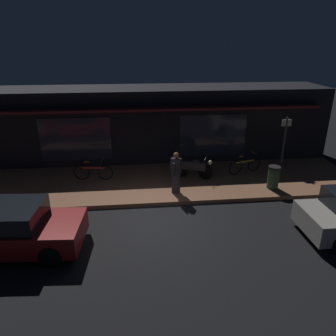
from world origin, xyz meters
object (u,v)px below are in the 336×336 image
Objects in this scene: motorcycle at (194,167)px; bicycle_parked at (245,165)px; sign_post at (284,140)px; parked_car_near at (8,229)px; person_bystander at (176,172)px; bicycle_extra at (93,172)px; trash_bin at (273,177)px.

motorcycle reaches higher than bicycle_parked.
sign_post is 0.57× the size of parked_car_near.
person_bystander is at bearing -157.96° from sign_post.
motorcycle is at bearing 34.87° from parked_car_near.
bicycle_parked is 2.20m from sign_post.
parked_car_near is (-5.23, -2.94, -0.32)m from person_bystander.
bicycle_extra is at bearing 154.26° from person_bystander.
person_bystander is 5.67m from sign_post.
sign_post is 2.62m from trash_bin.
motorcycle is 0.39× the size of parked_car_near.
parked_car_near is at bearing -150.68° from person_bystander.
bicycle_parked is 6.67m from bicycle_extra.
motorcycle is 0.68× the size of sign_post.
bicycle_parked is 9.73m from parked_car_near.
motorcycle is 4.30m from bicycle_extra.
parked_car_near is at bearing -151.63° from bicycle_parked.
trash_bin is (2.99, -1.34, -0.03)m from motorcycle.
motorcycle is at bearing 155.79° from trash_bin.
parked_car_near reaches higher than bicycle_parked.
parked_car_near is at bearing -162.08° from trash_bin.
trash_bin is (3.94, 0.03, -0.41)m from person_bystander.
motorcycle is 4.43m from sign_post.
bicycle_parked is 1.77m from trash_bin.
parked_car_near reaches higher than trash_bin.
sign_post reaches higher than parked_car_near.
sign_post reaches higher than motorcycle.
sign_post is 2.58× the size of trash_bin.
bicycle_extra is at bearing 67.41° from parked_car_near.
sign_post reaches higher than trash_bin.
sign_post is at bearing 12.89° from bicycle_parked.
parked_car_near is at bearing -112.59° from bicycle_extra.
bicycle_parked is 0.66× the size of sign_post.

